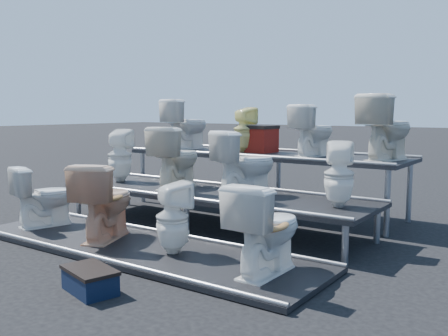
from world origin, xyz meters
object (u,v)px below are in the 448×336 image
Objects in this scene: toilet_5 at (176,157)px; toilet_8 at (186,124)px; toilet_6 at (245,163)px; step_stool at (90,282)px; toilet_7 at (339,174)px; toilet_3 at (266,228)px; toilet_1 at (105,201)px; toilet_0 at (45,196)px; toilet_2 at (173,218)px; toilet_11 at (387,127)px; toilet_4 at (120,156)px; toilet_10 at (313,130)px; toilet_9 at (244,130)px; red_crate at (258,140)px.

toilet_5 is 1.62m from toilet_8.
toilet_6 is 2.51m from step_stool.
toilet_7 reaches higher than step_stool.
toilet_6 reaches higher than toilet_3.
toilet_3 is at bearing 158.37° from toilet_1.
toilet_0 is 2.09m from toilet_2.
toilet_11 reaches higher than toilet_0.
toilet_7 is (2.20, 1.30, 0.32)m from toilet_1.
toilet_5 is (-1.06, 1.30, 0.45)m from toilet_2.
toilet_10 reaches higher than toilet_4.
toilet_2 is 0.89× the size of toilet_3.
toilet_0 is 0.95× the size of toilet_6.
toilet_8 is (0.14, 2.60, 0.83)m from toilet_0.
toilet_8 reaches higher than toilet_5.
toilet_7 is at bearing 79.12° from step_stool.
toilet_3 is at bearing 147.72° from toilet_8.
toilet_1 is 2.70m from toilet_9.
toilet_6 is 1.18m from toilet_7.
toilet_4 is (-3.20, 1.30, 0.37)m from toilet_3.
toilet_2 is 0.91× the size of toilet_8.
toilet_6 is at bearing -149.65° from toilet_1.
toilet_4 is at bearing 32.95° from toilet_11.
toilet_10 reaches higher than toilet_3.
toilet_5 is at bearing -100.58° from red_crate.
toilet_8 is at bearing -11.82° from toilet_6.
toilet_10 is (0.27, 1.30, 0.36)m from toilet_6.
toilet_7 is at bearing 166.04° from toilet_8.
toilet_8 is 1.13× the size of toilet_10.
toilet_8 is 0.97× the size of toilet_11.
toilet_8 reaches higher than toilet_4.
toilet_4 is at bearing -21.61° from toilet_3.
toilet_0 is 3.61m from toilet_10.
toilet_10 reaches higher than toilet_2.
toilet_4 is at bearing -9.33° from toilet_5.
toilet_9 is at bearing -109.38° from toilet_5.
toilet_0 is 1.07× the size of toilet_7.
toilet_5 is 1.69× the size of step_stool.
toilet_5 is 2.72m from toilet_11.
toilet_2 is 2.84m from toilet_9.
toilet_9 reaches higher than toilet_5.
toilet_9 is at bearing -135.61° from red_crate.
step_stool is (0.02, -2.39, -0.77)m from toilet_6.
toilet_8 is at bearing -40.19° from toilet_3.
toilet_5 is at bearing 21.56° from toilet_6.
toilet_3 reaches higher than toilet_2.
toilet_6 reaches higher than toilet_4.
toilet_3 is 3.30m from toilet_9.
toilet_9 is at bearing 12.16° from toilet_11.
toilet_3 is 1.16× the size of toilet_7.
toilet_11 is at bearing 177.07° from toilet_4.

